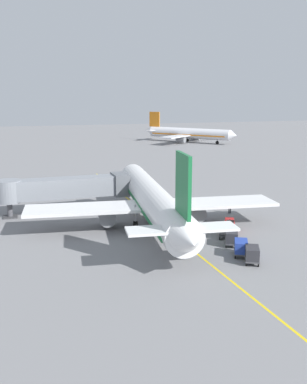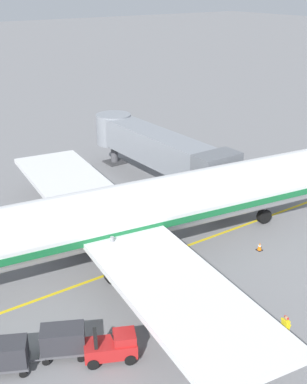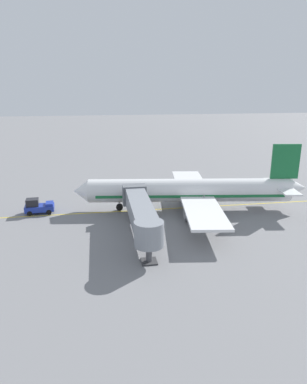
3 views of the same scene
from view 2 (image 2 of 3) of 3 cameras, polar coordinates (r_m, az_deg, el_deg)
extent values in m
plane|color=slate|center=(32.15, -4.08, -8.85)|extent=(400.00, 400.00, 0.00)
cube|color=gold|center=(32.15, -4.08, -8.84)|extent=(0.24, 80.00, 0.01)
cylinder|color=white|center=(31.99, -3.02, -2.30)|extent=(8.06, 32.20, 3.70)
cube|color=#196B38|center=(32.19, -3.01, -3.04)|extent=(7.74, 29.67, 0.44)
cube|color=white|center=(31.92, -4.64, -3.70)|extent=(30.43, 9.27, 0.36)
cylinder|color=gray|center=(37.35, -6.78, -1.80)|extent=(2.42, 3.44, 2.00)
cylinder|color=gray|center=(28.52, 1.38, -10.02)|extent=(2.42, 3.44, 2.00)
cylinder|color=black|center=(38.68, 12.33, -2.66)|extent=(0.60, 1.15, 1.10)
cylinder|color=gray|center=(38.05, 12.52, -0.55)|extent=(0.24, 0.24, 2.00)
cylinder|color=black|center=(34.47, -7.57, -5.61)|extent=(0.60, 1.15, 1.10)
cylinder|color=gray|center=(33.77, -7.71, -3.29)|extent=(0.24, 0.24, 2.00)
cylinder|color=black|center=(30.75, -4.53, -9.27)|extent=(0.60, 1.15, 1.10)
cylinder|color=gray|center=(29.95, -4.63, -6.76)|extent=(0.24, 0.24, 2.00)
cube|color=gray|center=(43.27, 0.88, 4.84)|extent=(15.58, 2.80, 2.60)
cube|color=slate|center=(38.18, 7.09, 2.16)|extent=(2.00, 3.50, 2.99)
cylinder|color=gray|center=(49.50, -4.50, 7.10)|extent=(3.36, 3.36, 2.86)
cylinder|color=#4C4C51|center=(50.20, -4.41, 4.47)|extent=(0.70, 0.70, 2.19)
cube|color=#38383A|center=(50.53, -4.38, 3.38)|extent=(1.80, 1.80, 0.16)
cube|color=#B21E1E|center=(25.33, -4.87, -17.10)|extent=(2.16, 2.77, 0.70)
cube|color=#B21E1E|center=(25.02, -3.29, -15.95)|extent=(1.37, 1.39, 0.44)
cube|color=black|center=(24.88, -6.57, -16.04)|extent=(0.83, 0.50, 0.64)
cylinder|color=black|center=(24.93, -4.63, -15.93)|extent=(0.19, 0.27, 0.54)
cylinder|color=black|center=(26.03, -2.97, -16.76)|extent=(0.42, 0.59, 0.56)
cylinder|color=black|center=(25.21, -2.64, -18.30)|extent=(0.42, 0.59, 0.56)
cylinder|color=black|center=(25.94, -6.98, -17.09)|extent=(0.42, 0.59, 0.56)
cylinder|color=black|center=(25.12, -6.82, -18.66)|extent=(0.42, 0.59, 0.56)
cube|color=#4C4C51|center=(25.93, -10.09, -16.93)|extent=(2.17, 2.55, 0.12)
cube|color=#2D2D33|center=(25.54, -10.18, -15.88)|extent=(2.06, 2.42, 1.10)
cylinder|color=#4C4C51|center=(25.88, -6.74, -16.80)|extent=(0.38, 0.65, 0.07)
cylinder|color=black|center=(26.47, -8.16, -16.50)|extent=(0.27, 0.37, 0.36)
cylinder|color=black|center=(25.62, -8.14, -18.06)|extent=(0.27, 0.37, 0.36)
cylinder|color=black|center=(26.57, -11.87, -16.63)|extent=(0.27, 0.37, 0.36)
cylinder|color=black|center=(25.72, -12.01, -18.19)|extent=(0.27, 0.37, 0.36)
cube|color=#4C4C51|center=(25.72, -16.31, -18.00)|extent=(2.17, 2.55, 0.12)
cube|color=#2D2D33|center=(25.33, -16.46, -16.95)|extent=(2.06, 2.42, 1.10)
cylinder|color=#4C4C51|center=(25.53, -12.93, -17.98)|extent=(0.38, 0.65, 0.07)
cylinder|color=black|center=(26.17, -14.22, -17.60)|extent=(0.27, 0.37, 0.36)
cylinder|color=black|center=(25.34, -14.46, -19.21)|extent=(0.27, 0.37, 0.36)
cylinder|color=#232328|center=(27.05, 14.35, -15.41)|extent=(0.15, 0.15, 0.85)
cylinder|color=#232328|center=(26.94, 14.62, -15.63)|extent=(0.15, 0.15, 0.85)
cube|color=yellow|center=(26.56, 14.64, -14.29)|extent=(0.42, 0.30, 0.60)
cylinder|color=yellow|center=(26.74, 14.28, -14.10)|extent=(0.23, 0.13, 0.57)
cylinder|color=yellow|center=(26.45, 14.98, -14.65)|extent=(0.23, 0.13, 0.57)
sphere|color=#997051|center=(26.31, 14.73, -13.54)|extent=(0.22, 0.22, 0.22)
cube|color=red|center=(26.30, 14.74, -13.50)|extent=(0.27, 0.12, 0.10)
cube|color=black|center=(35.06, 11.82, -6.40)|extent=(0.36, 0.36, 0.04)
cone|color=orange|center=(34.92, 11.86, -5.97)|extent=(0.30, 0.30, 0.55)
cylinder|color=white|center=(34.91, 11.86, -5.93)|extent=(0.21, 0.21, 0.06)
camera|label=1|loc=(53.83, -75.91, 4.16)|focal=41.66mm
camera|label=3|loc=(81.76, -15.47, 23.67)|focal=32.59mm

